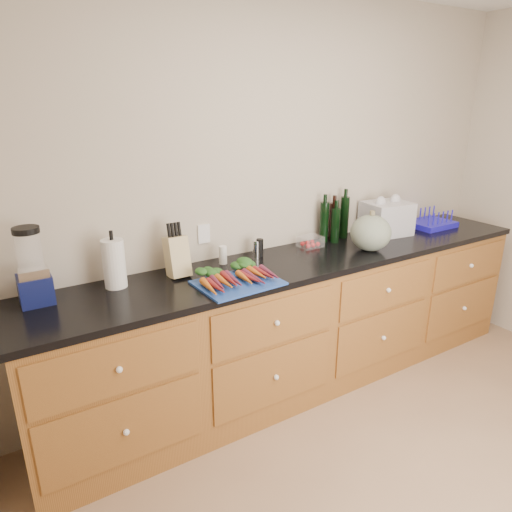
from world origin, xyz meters
TOP-DOWN VIEW (x-y plane):
  - ground at (0.00, 0.00)m, footprint 4.00×4.00m
  - wall_back at (0.00, 1.62)m, footprint 4.10×0.05m
  - cabinets at (0.00, 1.30)m, footprint 3.60×0.64m
  - countertop at (0.00, 1.30)m, footprint 3.64×0.62m
  - cutting_board at (-0.61, 1.14)m, footprint 0.47×0.36m
  - carrots at (-0.61, 1.18)m, footprint 0.42×0.31m
  - squash at (0.46, 1.19)m, footprint 0.28×0.28m
  - blender_appliance at (-1.61, 1.46)m, footprint 0.16×0.16m
  - paper_towel at (-1.21, 1.46)m, footprint 0.12×0.12m
  - knife_block at (-0.85, 1.44)m, footprint 0.12×0.12m
  - grinder_salt at (-0.53, 1.48)m, footprint 0.05×0.05m
  - grinder_pepper at (-0.25, 1.48)m, footprint 0.05×0.05m
  - canister_chrome at (-0.28, 1.48)m, footprint 0.05×0.05m
  - tomato_box at (0.16, 1.47)m, footprint 0.16×0.13m
  - bottles at (0.41, 1.51)m, footprint 0.26×0.13m
  - grocery_bag at (0.86, 1.42)m, footprint 0.37×0.31m
  - dish_rack at (1.34, 1.38)m, footprint 0.35×0.28m

SIDE VIEW (x-z plane):
  - ground at x=0.00m, z-range 0.00..0.00m
  - cabinets at x=0.00m, z-range 0.00..0.90m
  - countertop at x=0.00m, z-range 0.90..0.94m
  - cutting_board at x=-0.61m, z-range 0.94..0.95m
  - dish_rack at x=1.34m, z-range 0.91..1.05m
  - carrots at x=-0.61m, z-range 0.95..1.01m
  - tomato_box at x=0.16m, z-range 0.94..1.01m
  - canister_chrome at x=-0.28m, z-range 0.94..1.05m
  - grinder_salt at x=-0.53m, z-range 0.94..1.06m
  - grinder_pepper at x=-0.25m, z-range 0.94..1.06m
  - knife_block at x=-0.85m, z-range 0.94..1.18m
  - squash at x=0.46m, z-range 0.94..1.19m
  - grocery_bag at x=0.86m, z-range 0.94..1.19m
  - paper_towel at x=-1.21m, z-range 0.94..1.21m
  - bottles at x=0.41m, z-range 0.93..1.24m
  - blender_appliance at x=-1.61m, z-range 0.92..1.32m
  - wall_back at x=0.00m, z-range 0.00..2.60m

